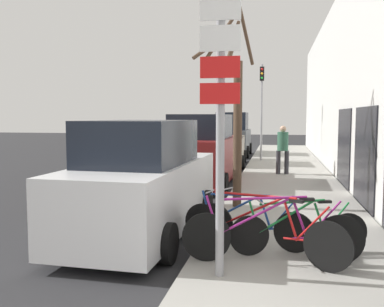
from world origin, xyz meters
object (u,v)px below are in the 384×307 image
signpost (220,119)px  bicycle_0 (272,234)px  bicycle_2 (299,230)px  traffic_light (262,99)px  bicycle_1 (266,231)px  bicycle_3 (246,223)px  parked_car_0 (143,183)px  parked_car_2 (224,143)px  street_tree (236,113)px  pedestrian_near (283,146)px  parked_car_1 (202,153)px  parked_car_3 (233,136)px

signpost → bicycle_0: bearing=44.1°
bicycle_2 → traffic_light: bearing=-12.8°
bicycle_1 → bicycle_3: bicycle_1 is taller
bicycle_3 → bicycle_2: bearing=-91.6°
bicycle_1 → parked_car_0: parked_car_0 is taller
parked_car_0 → traffic_light: 13.14m
bicycle_1 → traffic_light: 14.40m
bicycle_0 → parked_car_2: bearing=2.6°
signpost → bicycle_3: signpost is taller
bicycle_3 → street_tree: (-0.47, 3.00, 1.78)m
bicycle_1 → bicycle_2: bicycle_1 is taller
bicycle_0 → bicycle_1: 0.21m
bicycle_3 → bicycle_0: bearing=-135.6°
bicycle_3 → pedestrian_near: bearing=9.1°
bicycle_1 → parked_car_1: size_ratio=0.49×
parked_car_1 → traffic_light: size_ratio=1.04×
pedestrian_near → bicycle_1: bearing=77.2°
signpost → bicycle_2: signpost is taller
signpost → pedestrian_near: 10.35m
traffic_light → parked_car_1: bearing=-103.5°
bicycle_2 → parked_car_0: size_ratio=0.43×
traffic_light → street_tree: bearing=-91.0°
street_tree → traffic_light: street_tree is taller
signpost → street_tree: bearing=92.8°
traffic_light → bicycle_2: bearing=-85.5°
bicycle_3 → parked_car_3: (-2.00, 17.28, 0.57)m
bicycle_3 → pedestrian_near: size_ratio=1.20×
parked_car_1 → parked_car_3: 10.43m
parked_car_3 → traffic_light: 4.45m
bicycle_1 → pedestrian_near: bearing=25.3°
bicycle_2 → pedestrian_near: pedestrian_near is taller
bicycle_2 → street_tree: 3.90m
bicycle_2 → parked_car_0: parked_car_0 is taller
parked_car_3 → bicycle_3: bearing=-83.6°
parked_car_0 → street_tree: (1.50, 2.20, 1.32)m
street_tree → signpost: bearing=-87.2°
signpost → bicycle_1: bearing=55.4°
bicycle_2 → pedestrian_near: 9.15m
parked_car_1 → pedestrian_near: parked_car_1 is taller
signpost → parked_car_3: size_ratio=0.88×
bicycle_2 → parked_car_3: 17.74m
bicycle_2 → parked_car_3: parked_car_3 is taller
pedestrian_near → street_tree: (-1.13, -5.91, 1.15)m
bicycle_0 → parked_car_3: 18.15m
bicycle_0 → parked_car_0: 2.85m
bicycle_2 → street_tree: street_tree is taller
street_tree → traffic_light: size_ratio=1.03×
signpost → bicycle_2: (1.06, 1.13, -1.68)m
bicycle_1 → street_tree: size_ratio=0.49×
bicycle_2 → parked_car_2: parked_car_2 is taller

